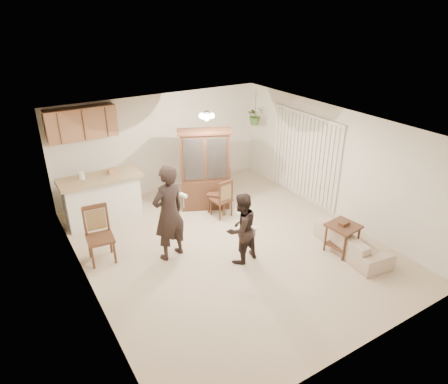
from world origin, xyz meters
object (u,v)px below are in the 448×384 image
chair_hutch_left (219,199)px  child (241,230)px  adult (169,215)px  chair_bar (101,246)px  sofa (353,236)px  china_hutch (205,170)px  side_table (342,238)px  chair_hutch_right (221,205)px

chair_hutch_left → child: bearing=-60.0°
adult → chair_bar: size_ratio=1.64×
sofa → china_hutch: 3.60m
chair_bar → sofa: bearing=-22.0°
adult → child: (1.07, -0.83, -0.22)m
china_hutch → sofa: bearing=-40.0°
side_table → sofa: bearing=-31.3°
chair_hutch_right → side_table: bearing=109.3°
sofa → adult: bearing=69.2°
china_hutch → adult: bearing=-112.4°
sofa → child: child is taller
adult → child: 1.38m
side_table → chair_hutch_right: chair_hutch_right is taller
child → side_table: 2.05m
china_hutch → side_table: china_hutch is taller
adult → china_hutch: size_ratio=0.94×
chair_bar → chair_hutch_left: size_ratio=1.05×
sofa → chair_hutch_right: bearing=36.9°
child → chair_hutch_left: size_ratio=1.29×
sofa → adult: (-3.11, 1.73, 0.53)m
sofa → chair_hutch_right: chair_hutch_right is taller
sofa → chair_hutch_left: 3.17m
adult → chair_hutch_left: (1.76, 1.13, -0.60)m
chair_hutch_left → china_hutch: bearing=164.6°
chair_bar → chair_hutch_right: chair_bar is taller
side_table → chair_bar: 4.65m
side_table → chair_hutch_left: chair_hutch_left is taller
chair_bar → adult: bearing=-19.0°
chair_bar → chair_hutch_right: size_ratio=1.18×
adult → china_hutch: (1.59, 1.48, 0.05)m
china_hutch → chair_hutch_right: size_ratio=2.06×
sofa → side_table: 0.22m
china_hutch → chair_hutch_right: bearing=-56.9°
child → china_hutch: size_ratio=0.71×
sofa → chair_bar: bearing=70.3°
chair_hutch_right → chair_hutch_left: bearing=-116.2°
chair_hutch_left → chair_hutch_right: 0.25m
child → chair_hutch_right: child is taller
sofa → china_hutch: size_ratio=0.98×
child → side_table: bearing=146.1°
sofa → adult: size_ratio=1.04×
china_hutch → chair_bar: (-2.78, -0.93, -0.64)m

